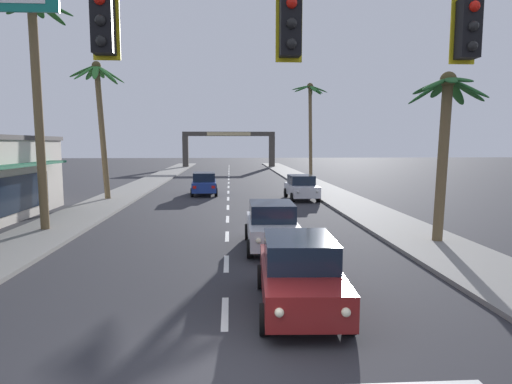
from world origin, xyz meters
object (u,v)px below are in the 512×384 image
at_px(traffic_signal_mast, 402,64).
at_px(palm_right_second, 445,122).
at_px(sedan_lead_at_stop_bar, 300,272).
at_px(sedan_oncoming_far, 204,183).
at_px(sedan_parked_nearest_kerb, 301,187).
at_px(palm_left_second, 36,73).
at_px(palm_right_farthest, 310,111).
at_px(sedan_third_in_queue, 272,225).
at_px(town_gateway_arch, 229,144).
at_px(palm_left_third, 100,104).

bearing_deg(traffic_signal_mast, palm_right_second, 59.56).
xyz_separation_m(sedan_lead_at_stop_bar, palm_right_second, (6.47, 6.16, 3.82)).
bearing_deg(traffic_signal_mast, sedan_oncoming_far, 100.24).
bearing_deg(sedan_parked_nearest_kerb, sedan_oncoming_far, 154.71).
distance_m(sedan_lead_at_stop_bar, palm_left_second, 14.85).
bearing_deg(palm_right_farthest, traffic_signal_mast, -98.14).
relative_size(sedan_third_in_queue, palm_left_second, 0.44).
distance_m(palm_right_farthest, town_gateway_arch, 29.54).
height_order(sedan_third_in_queue, sedan_oncoming_far, same).
height_order(sedan_lead_at_stop_bar, palm_left_third, palm_left_third).
bearing_deg(palm_right_second, sedan_parked_nearest_kerb, 103.01).
distance_m(traffic_signal_mast, palm_right_farthest, 35.58).
xyz_separation_m(traffic_signal_mast, palm_right_farthest, (5.03, 35.17, 1.80)).
distance_m(sedan_lead_at_stop_bar, sedan_third_in_queue, 6.00).
relative_size(palm_right_second, palm_right_farthest, 0.68).
relative_size(palm_left_second, palm_left_third, 1.10).
height_order(sedan_lead_at_stop_bar, palm_right_farthest, palm_right_farthest).
bearing_deg(sedan_parked_nearest_kerb, palm_right_farthest, 77.08).
height_order(traffic_signal_mast, sedan_lead_at_stop_bar, traffic_signal_mast).
distance_m(palm_left_second, palm_left_third, 10.70).
height_order(traffic_signal_mast, palm_left_second, palm_left_second).
distance_m(palm_left_second, palm_right_second, 16.73).
relative_size(sedan_parked_nearest_kerb, town_gateway_arch, 0.30).
xyz_separation_m(sedan_oncoming_far, palm_left_third, (-6.67, -2.99, 5.61)).
height_order(sedan_third_in_queue, town_gateway_arch, town_gateway_arch).
bearing_deg(palm_left_second, sedan_parked_nearest_kerb, 38.48).
relative_size(sedan_oncoming_far, palm_left_third, 0.49).
height_order(traffic_signal_mast, sedan_third_in_queue, traffic_signal_mast).
distance_m(palm_left_third, town_gateway_arch, 41.38).
xyz_separation_m(sedan_third_in_queue, palm_right_second, (6.55, 0.16, 3.82)).
bearing_deg(sedan_oncoming_far, palm_left_second, -114.44).
height_order(palm_right_farthest, town_gateway_arch, palm_right_farthest).
height_order(traffic_signal_mast, palm_left_third, palm_left_third).
relative_size(sedan_lead_at_stop_bar, sedan_parked_nearest_kerb, 1.01).
xyz_separation_m(palm_left_second, town_gateway_arch, (8.03, 51.09, -3.04)).
bearing_deg(town_gateway_arch, traffic_signal_mast, -87.40).
xyz_separation_m(traffic_signal_mast, sedan_lead_at_stop_bar, (-1.12, 2.94, -4.28)).
bearing_deg(palm_right_farthest, sedan_third_in_queue, -103.36).
bearing_deg(town_gateway_arch, palm_right_second, -81.39).
relative_size(sedan_oncoming_far, palm_right_farthest, 0.47).
height_order(sedan_oncoming_far, sedan_parked_nearest_kerb, same).
bearing_deg(palm_left_third, traffic_signal_mast, -63.74).
bearing_deg(traffic_signal_mast, palm_left_second, 131.43).
bearing_deg(palm_right_second, sedan_oncoming_far, 120.69).
height_order(sedan_parked_nearest_kerb, town_gateway_arch, town_gateway_arch).
bearing_deg(sedan_parked_nearest_kerb, town_gateway_arch, 97.10).
bearing_deg(traffic_signal_mast, sedan_lead_at_stop_bar, 110.96).
relative_size(palm_left_second, palm_right_second, 1.56).
bearing_deg(sedan_oncoming_far, palm_left_third, -155.88).
relative_size(sedan_lead_at_stop_bar, palm_left_second, 0.44).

